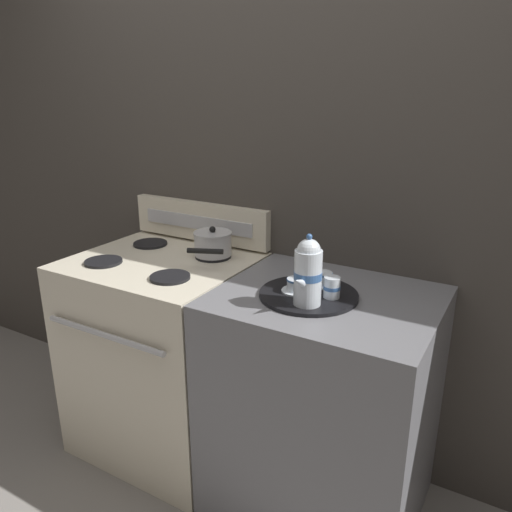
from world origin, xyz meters
name	(u,v)px	position (x,y,z in m)	size (l,w,h in m)	color
ground_plane	(240,466)	(0.00, 0.00, 0.00)	(6.00, 6.00, 0.00)	gray
wall_back	(279,217)	(0.00, 0.36, 1.10)	(6.00, 0.05, 2.20)	#423D38
stove	(166,354)	(-0.40, 0.00, 0.47)	(0.76, 0.69, 0.95)	beige
control_panel	(200,221)	(-0.40, 0.31, 1.04)	(0.75, 0.05, 0.18)	beige
side_counter	(322,405)	(0.39, 0.00, 0.47)	(0.79, 0.67, 0.93)	slate
saucepan	(213,243)	(-0.22, 0.15, 1.00)	(0.22, 0.27, 0.13)	#B7B7BC
serving_tray	(309,295)	(0.33, -0.04, 0.94)	(0.36, 0.36, 0.01)	black
teapot	(308,272)	(0.36, -0.13, 1.07)	(0.10, 0.15, 0.25)	silver
teacup_left	(323,279)	(0.34, 0.06, 0.97)	(0.11, 0.11, 0.05)	silver
teacup_right	(297,285)	(0.28, -0.05, 0.97)	(0.11, 0.11, 0.05)	silver
creamer_jug	(332,287)	(0.41, -0.03, 0.99)	(0.06, 0.06, 0.08)	silver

